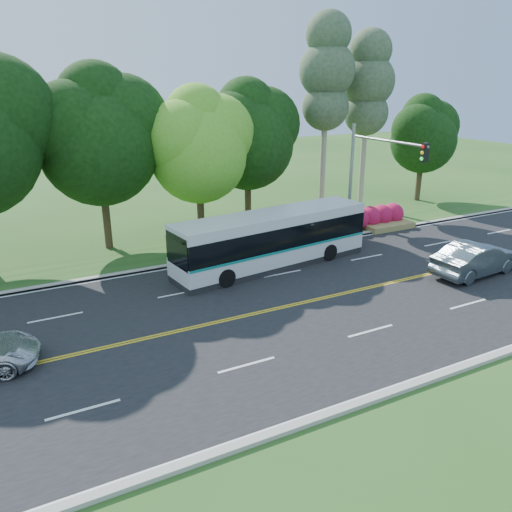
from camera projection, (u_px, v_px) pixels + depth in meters
name	position (u px, v px, depth m)	size (l,w,h in m)	color
ground	(330.00, 297.00, 22.97)	(120.00, 120.00, 0.00)	#274E1A
road	(330.00, 297.00, 22.97)	(60.00, 14.00, 0.02)	black
curb_north	(258.00, 251.00, 28.94)	(60.00, 0.30, 0.15)	#A9A499
curb_south	(452.00, 371.00, 16.95)	(60.00, 0.30, 0.15)	#A9A499
grass_verge	(244.00, 243.00, 30.50)	(60.00, 4.00, 0.10)	#274E1A
lane_markings	(328.00, 297.00, 22.92)	(57.60, 13.82, 0.00)	gold
tree_row	(139.00, 130.00, 28.68)	(44.70, 9.10, 13.84)	#332416
bougainvillea_hedge	(348.00, 221.00, 32.67)	(9.50, 2.25, 1.50)	#A90E3F
traffic_signal	(372.00, 168.00, 28.75)	(0.42, 6.10, 7.00)	gray
transit_bus	(272.00, 240.00, 26.32)	(11.32, 3.83, 2.91)	silver
sedan	(476.00, 259.00, 25.33)	(1.78, 5.11, 1.68)	slate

